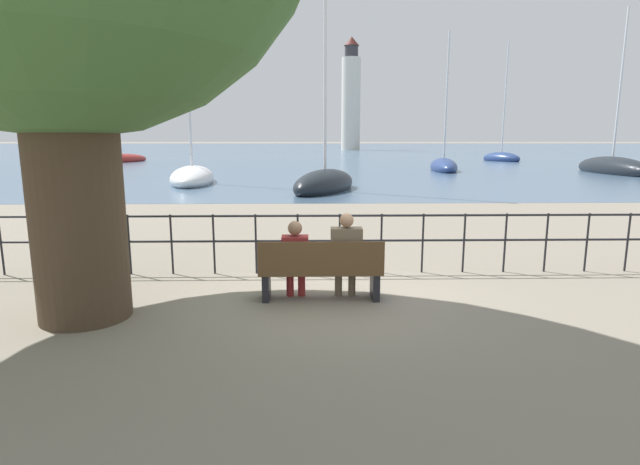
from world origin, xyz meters
name	(u,v)px	position (x,y,z in m)	size (l,w,h in m)	color
ground_plane	(321,299)	(0.00, 0.00, 0.00)	(1000.00, 1000.00, 0.00)	gray
harbor_water	(309,147)	(0.00, 161.12, 0.00)	(600.00, 300.00, 0.01)	#47607A
park_bench	(321,271)	(0.00, -0.06, 0.43)	(1.80, 0.45, 0.90)	brown
seated_person_left	(295,256)	(-0.37, 0.02, 0.65)	(0.38, 0.35, 1.17)	maroon
seated_person_right	(346,252)	(0.37, 0.01, 0.70)	(0.45, 0.35, 1.28)	brown
promenade_railing	(319,234)	(0.00, 1.45, 0.69)	(15.37, 0.04, 1.05)	black
sailboat_0	(612,168)	(20.97, 27.42, 0.37)	(2.59, 8.37, 11.47)	black
sailboat_1	(325,183)	(0.57, 15.72, 0.35)	(3.96, 6.20, 11.36)	black
sailboat_2	(501,158)	(20.77, 47.15, 0.38)	(3.85, 5.48, 12.89)	navy
sailboat_3	(443,166)	(10.05, 30.69, 0.32)	(2.88, 7.18, 10.49)	navy
sailboat_4	(118,159)	(-19.91, 45.62, 0.31)	(5.18, 8.79, 12.86)	maroon
sailboat_5	(192,177)	(-6.45, 20.08, 0.33)	(3.15, 7.26, 12.42)	white
harbor_lighthouse	(351,98)	(9.24, 105.87, 11.24)	(4.15, 4.15, 24.17)	silver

